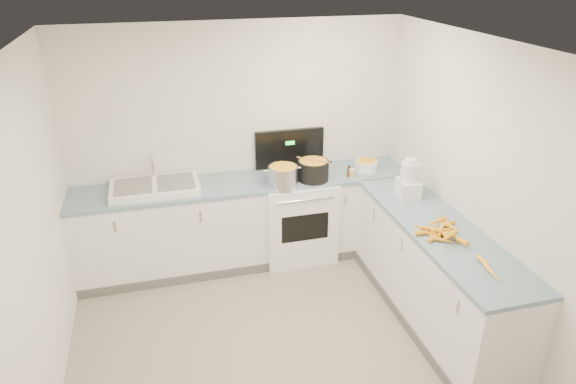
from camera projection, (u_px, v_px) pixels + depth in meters
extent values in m
cube|color=white|center=(247.00, 223.00, 5.49)|extent=(3.50, 0.60, 0.90)
cube|color=#738EA4|center=(245.00, 183.00, 5.29)|extent=(3.50, 0.62, 0.04)
cube|color=white|center=(434.00, 275.00, 4.61)|extent=(0.60, 2.20, 0.90)
cube|color=#738EA4|center=(441.00, 229.00, 4.41)|extent=(0.62, 2.20, 0.04)
cube|color=white|center=(297.00, 218.00, 5.60)|extent=(0.76, 0.65, 0.90)
cube|color=black|center=(289.00, 148.00, 5.57)|extent=(0.76, 0.05, 0.42)
cube|color=white|center=(155.00, 187.00, 5.06)|extent=(0.86, 0.52, 0.07)
cube|color=slate|center=(133.00, 186.00, 5.00)|extent=(0.36, 0.42, 0.01)
cube|color=slate|center=(176.00, 182.00, 5.09)|extent=(0.36, 0.42, 0.01)
cylinder|color=silver|center=(153.00, 165.00, 5.19)|extent=(0.03, 0.03, 0.24)
cylinder|color=silver|center=(283.00, 177.00, 5.16)|extent=(0.35, 0.35, 0.22)
cylinder|color=black|center=(313.00, 171.00, 5.28)|extent=(0.40, 0.40, 0.23)
cylinder|color=#AD7A47|center=(313.00, 160.00, 5.23)|extent=(0.29, 0.26, 0.02)
cylinder|color=white|center=(366.00, 165.00, 5.53)|extent=(0.30, 0.30, 0.11)
cylinder|color=#593319|center=(349.00, 172.00, 5.38)|extent=(0.04, 0.04, 0.10)
cylinder|color=#E5B266|center=(351.00, 174.00, 5.36)|extent=(0.04, 0.04, 0.08)
cube|color=white|center=(408.00, 188.00, 4.92)|extent=(0.21, 0.25, 0.17)
cylinder|color=silver|center=(410.00, 172.00, 4.85)|extent=(0.18, 0.18, 0.18)
cylinder|color=white|center=(411.00, 161.00, 4.80)|extent=(0.10, 0.10, 0.04)
cone|color=#FFAF1F|center=(452.00, 228.00, 4.33)|extent=(0.09, 0.18, 0.05)
cone|color=#FFAF1F|center=(428.00, 233.00, 4.27)|extent=(0.21, 0.08, 0.05)
cone|color=#FFAF1F|center=(435.00, 232.00, 4.28)|extent=(0.14, 0.18, 0.04)
cone|color=#FFAF1F|center=(454.00, 236.00, 4.21)|extent=(0.06, 0.18, 0.05)
cone|color=#FFAF1F|center=(448.00, 231.00, 4.28)|extent=(0.15, 0.15, 0.05)
cone|color=#FFAF1F|center=(442.00, 240.00, 4.16)|extent=(0.17, 0.15, 0.05)
cone|color=#FFAF1F|center=(440.00, 232.00, 4.27)|extent=(0.21, 0.08, 0.05)
cone|color=#FFAF1F|center=(442.00, 233.00, 4.26)|extent=(0.18, 0.10, 0.05)
cone|color=#FFAF1F|center=(442.00, 233.00, 4.26)|extent=(0.17, 0.15, 0.05)
cone|color=#FFAF1F|center=(423.00, 230.00, 4.31)|extent=(0.17, 0.14, 0.04)
cone|color=#FFAF1F|center=(445.00, 225.00, 4.39)|extent=(0.20, 0.11, 0.04)
cone|color=#FFAF1F|center=(441.00, 233.00, 4.25)|extent=(0.16, 0.21, 0.05)
cone|color=#FFAF1F|center=(436.00, 237.00, 4.21)|extent=(0.20, 0.13, 0.04)
cone|color=#FFAF1F|center=(443.00, 233.00, 4.26)|extent=(0.22, 0.06, 0.04)
cone|color=#FFAF1F|center=(441.00, 229.00, 4.24)|extent=(0.16, 0.19, 0.04)
cone|color=#FFAF1F|center=(457.00, 238.00, 4.15)|extent=(0.10, 0.22, 0.04)
cone|color=#FFAF1F|center=(434.00, 227.00, 4.29)|extent=(0.15, 0.18, 0.04)
cone|color=#FFAF1F|center=(442.00, 230.00, 4.25)|extent=(0.17, 0.07, 0.05)
cone|color=#FFAF1F|center=(424.00, 228.00, 4.29)|extent=(0.17, 0.12, 0.04)
cone|color=#FFAF1F|center=(436.00, 222.00, 4.37)|extent=(0.22, 0.11, 0.05)
cone|color=#FFAF1F|center=(437.00, 230.00, 4.26)|extent=(0.12, 0.20, 0.04)
cone|color=#FFAF1F|center=(446.00, 233.00, 4.22)|extent=(0.12, 0.16, 0.04)
cone|color=#FFAF1F|center=(428.00, 228.00, 4.27)|extent=(0.18, 0.16, 0.04)
cone|color=#FFAF1F|center=(448.00, 237.00, 4.11)|extent=(0.17, 0.12, 0.05)
cone|color=yellow|center=(492.00, 273.00, 3.74)|extent=(0.06, 0.18, 0.04)
cone|color=yellow|center=(488.00, 268.00, 3.79)|extent=(0.09, 0.18, 0.04)
cone|color=yellow|center=(485.00, 263.00, 3.85)|extent=(0.06, 0.20, 0.04)
cube|color=tan|center=(142.00, 186.00, 4.99)|extent=(0.03, 0.05, 0.00)
cube|color=tan|center=(139.00, 183.00, 5.05)|extent=(0.05, 0.01, 0.00)
cube|color=tan|center=(123.00, 183.00, 5.05)|extent=(0.01, 0.03, 0.00)
cube|color=tan|center=(135.00, 188.00, 4.93)|extent=(0.04, 0.02, 0.00)
cube|color=tan|center=(129.00, 191.00, 4.89)|extent=(0.03, 0.01, 0.00)
cube|color=tan|center=(127.00, 192.00, 4.87)|extent=(0.02, 0.05, 0.00)
cube|color=tan|center=(124.00, 189.00, 4.91)|extent=(0.04, 0.03, 0.00)
cube|color=tan|center=(133.00, 188.00, 4.95)|extent=(0.05, 0.01, 0.00)
cube|color=tan|center=(143.00, 184.00, 5.03)|extent=(0.03, 0.03, 0.00)
cube|color=tan|center=(139.00, 187.00, 4.97)|extent=(0.04, 0.02, 0.00)
cube|color=tan|center=(122.00, 188.00, 4.96)|extent=(0.05, 0.02, 0.00)
cube|color=tan|center=(133.00, 185.00, 5.02)|extent=(0.02, 0.04, 0.00)
cube|color=tan|center=(130.00, 181.00, 5.10)|extent=(0.03, 0.05, 0.00)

